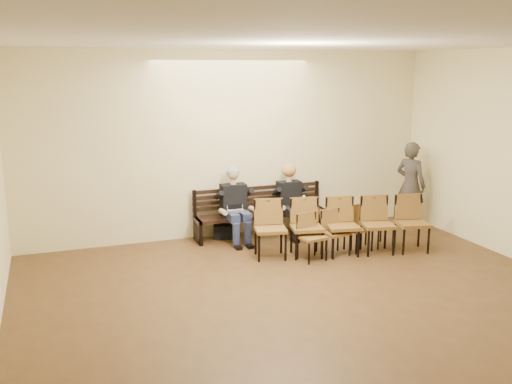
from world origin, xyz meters
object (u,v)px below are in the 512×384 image
at_px(seated_woman, 291,202).
at_px(bag, 223,232).
at_px(seated_man, 235,205).
at_px(chair_row_back, 347,231).
at_px(water_bottle, 304,208).
at_px(laptop, 237,214).
at_px(bench, 262,224).
at_px(passerby, 411,178).
at_px(chair_row_front, 343,227).

height_order(seated_woman, bag, seated_woman).
bearing_deg(seated_man, seated_woman, 0.00).
distance_m(bag, chair_row_back, 2.39).
height_order(seated_woman, water_bottle, seated_woman).
xyz_separation_m(water_bottle, bag, (-1.45, 0.50, -0.44)).
bearing_deg(laptop, bag, 119.03).
bearing_deg(seated_man, laptop, -95.28).
xyz_separation_m(laptop, bag, (-0.16, 0.38, -0.43)).
bearing_deg(laptop, seated_woman, 14.23).
relative_size(bench, water_bottle, 10.57).
xyz_separation_m(seated_man, water_bottle, (1.27, -0.28, -0.12)).
bearing_deg(passerby, seated_woman, 58.37).
distance_m(bag, chair_row_front, 2.34).
distance_m(bench, bag, 0.76).
bearing_deg(chair_row_front, passerby, 38.99).
distance_m(seated_woman, passerby, 2.52).
bearing_deg(laptop, bench, 31.60).
distance_m(bench, chair_row_back, 1.81).
bearing_deg(seated_woman, chair_row_front, -74.90).
height_order(seated_man, laptop, seated_man).
relative_size(seated_man, chair_row_front, 0.46).
distance_m(bench, seated_woman, 0.70).
bearing_deg(seated_woman, bench, 167.67).
distance_m(water_bottle, chair_row_front, 1.13).
distance_m(bag, passerby, 3.91).
xyz_separation_m(seated_woman, water_bottle, (0.15, -0.28, -0.07)).
xyz_separation_m(water_bottle, chair_row_back, (0.34, -1.07, -0.18)).
height_order(bag, chair_row_back, chair_row_back).
distance_m(water_bottle, passerby, 2.37).
xyz_separation_m(passerby, chair_row_back, (-1.98, -1.03, -0.60)).
bearing_deg(chair_row_front, seated_man, 149.25).
relative_size(seated_man, laptop, 4.58).
bearing_deg(chair_row_back, water_bottle, 97.20).
distance_m(laptop, passerby, 3.64).
distance_m(laptop, chair_row_front, 1.95).
bearing_deg(seated_woman, passerby, -7.24).
height_order(laptop, passerby, passerby).
xyz_separation_m(bench, chair_row_back, (1.04, -1.46, 0.17)).
distance_m(water_bottle, bag, 1.59).
bearing_deg(bench, passerby, -8.17).
bearing_deg(seated_man, chair_row_back, -39.72).
xyz_separation_m(bench, laptop, (-0.59, -0.28, 0.34)).
distance_m(seated_woman, bag, 1.41).
bearing_deg(chair_row_front, bag, 148.14).
bearing_deg(seated_man, bag, 127.96).
bearing_deg(passerby, water_bottle, 64.65).
height_order(passerby, chair_row_back, passerby).
relative_size(chair_row_front, chair_row_back, 1.58).
bearing_deg(passerby, chair_row_back, 93.02).
distance_m(seated_man, chair_row_front, 2.05).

